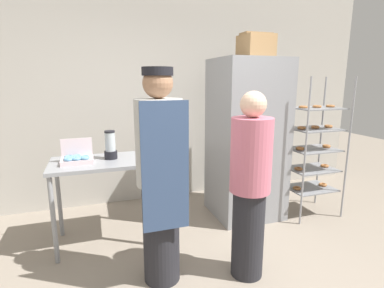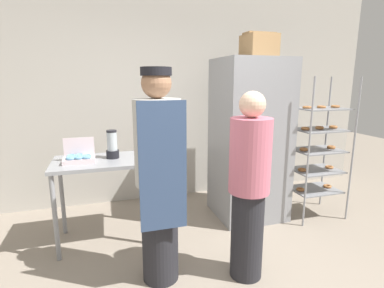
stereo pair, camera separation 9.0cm
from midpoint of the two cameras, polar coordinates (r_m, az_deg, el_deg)
name	(u,v)px [view 2 (the right image)]	position (r m, az deg, el deg)	size (l,w,h in m)	color
back_wall	(164,95)	(4.26, -4.78, 9.26)	(6.40, 0.12, 2.94)	#B7B2A8
refrigerator	(249,140)	(3.72, 11.56, 0.78)	(0.80, 0.79, 1.93)	gray
baking_rack	(318,149)	(3.97, 23.41, -0.87)	(0.64, 0.49, 1.72)	#93969B
prep_counter	(105,171)	(3.20, -15.50, -4.91)	(1.01, 0.62, 0.88)	gray
donut_box	(79,158)	(3.12, -19.99, -2.48)	(0.30, 0.19, 0.23)	silver
blender_pitcher	(112,146)	(3.19, -14.17, -0.32)	(0.13, 0.13, 0.29)	black
cardboard_storage_box	(259,46)	(3.66, 13.35, 17.76)	(0.34, 0.35, 0.27)	#A87F51
person_baker	(159,176)	(2.43, -5.31, -6.08)	(0.38, 0.39, 1.77)	#232328
person_customer	(249,187)	(2.55, 11.80, -7.99)	(0.34, 0.34, 1.60)	#232328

